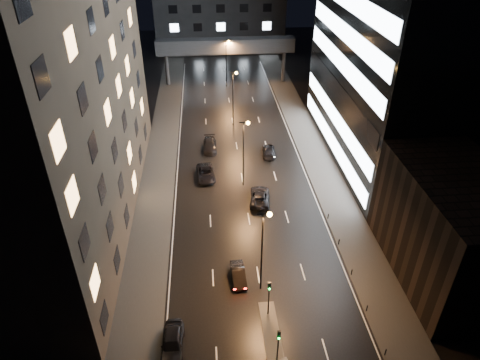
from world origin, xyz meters
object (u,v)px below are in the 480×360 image
at_px(car_away_d, 210,145).
at_px(car_toward_b, 269,151).
at_px(car_toward_a, 260,196).
at_px(car_away_b, 238,275).
at_px(car_away_c, 206,173).
at_px(car_away_a, 173,342).

height_order(car_away_d, car_toward_b, car_away_d).
bearing_deg(car_away_d, car_toward_a, -67.07).
xyz_separation_m(car_away_b, car_toward_b, (7.18, 27.02, 0.02)).
distance_m(car_away_b, car_toward_b, 27.95).
bearing_deg(car_away_c, car_away_a, -101.12).
height_order(car_away_a, car_away_b, car_away_a).
relative_size(car_away_b, car_toward_a, 0.75).
bearing_deg(car_away_c, car_away_b, -85.59).
height_order(car_away_b, car_toward_a, car_toward_a).
distance_m(car_away_d, car_toward_a, 16.62).
height_order(car_away_b, car_away_d, car_away_d).
relative_size(car_away_a, car_away_d, 0.92).
bearing_deg(car_away_d, car_away_c, -95.20).
height_order(car_away_a, car_away_c, car_away_a).
bearing_deg(car_toward_b, car_away_c, 36.08).
bearing_deg(car_away_b, car_away_a, -132.89).
xyz_separation_m(car_away_d, car_toward_a, (6.38, -15.34, -0.01)).
relative_size(car_away_b, car_away_c, 0.75).
xyz_separation_m(car_away_c, car_away_d, (0.85, 8.70, 0.01)).
height_order(car_away_b, car_toward_b, car_toward_b).
relative_size(car_away_b, car_toward_b, 0.85).
xyz_separation_m(car_away_b, car_toward_a, (4.10, 14.29, 0.09)).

